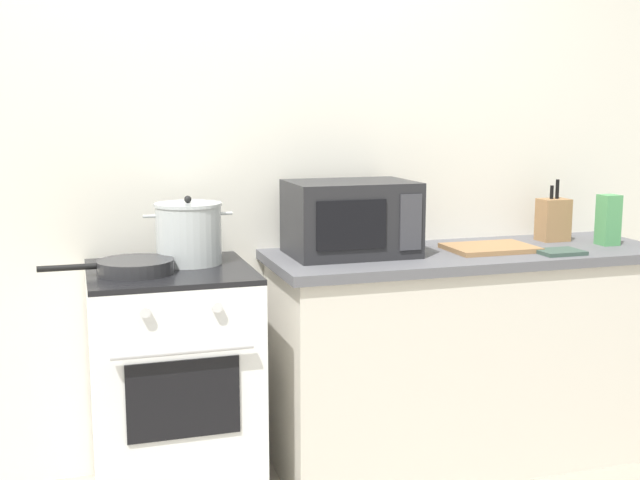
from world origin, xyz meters
TOP-DOWN VIEW (x-y plane):
  - back_wall at (0.30, 0.97)m, footprint 4.40×0.10m
  - lower_cabinet_right at (0.90, 0.62)m, footprint 1.64×0.56m
  - countertop_right at (0.90, 0.62)m, footprint 1.70×0.60m
  - stove at (-0.35, 0.60)m, footprint 0.60×0.64m
  - stock_pot at (-0.27, 0.68)m, footprint 0.34×0.26m
  - frying_pan at (-0.48, 0.55)m, footprint 0.48×0.28m
  - microwave at (0.39, 0.68)m, footprint 0.50×0.37m
  - cutting_board at (0.99, 0.60)m, footprint 0.36×0.26m
  - knife_block at (1.38, 0.74)m, footprint 0.13×0.10m
  - pasta_box at (1.54, 0.57)m, footprint 0.08×0.08m
  - oven_mitt at (1.22, 0.44)m, footprint 0.18×0.14m

SIDE VIEW (x-z plane):
  - lower_cabinet_right at x=0.90m, z-range 0.00..0.88m
  - stove at x=-0.35m, z-range 0.00..0.92m
  - countertop_right at x=0.90m, z-range 0.88..0.92m
  - oven_mitt at x=1.22m, z-range 0.92..0.94m
  - cutting_board at x=0.99m, z-range 0.92..0.94m
  - frying_pan at x=-0.48m, z-range 0.92..0.97m
  - knife_block at x=1.38m, z-range 0.88..1.16m
  - pasta_box at x=1.54m, z-range 0.92..1.14m
  - stock_pot at x=-0.27m, z-range 0.91..1.17m
  - microwave at x=0.39m, z-range 0.92..1.22m
  - back_wall at x=0.30m, z-range 0.00..2.50m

